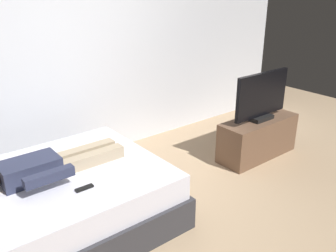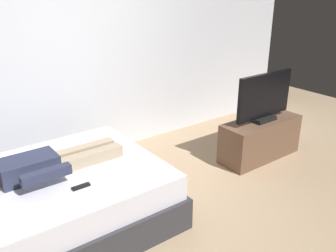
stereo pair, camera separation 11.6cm
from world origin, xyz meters
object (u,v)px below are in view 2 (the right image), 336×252
remote (81,187)px  tv (264,98)px  person (44,165)px  tv_stand (260,139)px  bed (48,204)px

remote → tv: tv is taller
person → tv: 2.63m
person → tv_stand: person is taller
person → tv_stand: (2.62, -0.22, -0.37)m
tv_stand → tv: size_ratio=1.25×
tv → remote: bearing=-175.7°
tv_stand → remote: bearing=-175.7°
person → tv: tv is taller
remote → tv_stand: bearing=4.3°
tv_stand → tv: (0.00, 0.00, 0.53)m
tv_stand → tv: 0.53m
remote → tv: (2.47, 0.19, 0.24)m
bed → tv_stand: size_ratio=1.88×
bed → tv_stand: (2.65, -0.16, -0.01)m
bed → tv_stand: 2.65m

